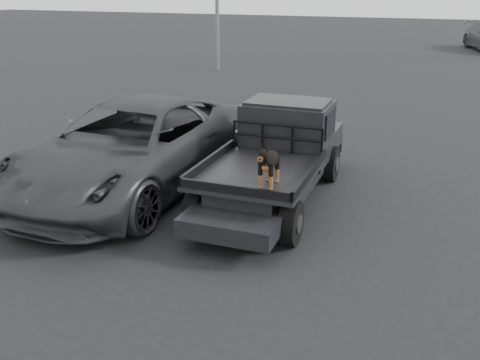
% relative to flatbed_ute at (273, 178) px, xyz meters
% --- Properties ---
extents(ground, '(120.00, 120.00, 0.00)m').
position_rel_flatbed_ute_xyz_m(ground, '(0.20, -2.03, -0.46)').
color(ground, black).
rests_on(ground, ground).
extents(flatbed_ute, '(2.00, 5.40, 0.92)m').
position_rel_flatbed_ute_xyz_m(flatbed_ute, '(0.00, 0.00, 0.00)').
color(flatbed_ute, black).
rests_on(flatbed_ute, ground).
extents(ute_cab, '(1.72, 1.30, 0.88)m').
position_rel_flatbed_ute_xyz_m(ute_cab, '(0.00, 0.95, 0.90)').
color(ute_cab, black).
rests_on(ute_cab, flatbed_ute).
extents(headache_rack, '(1.80, 0.08, 0.55)m').
position_rel_flatbed_ute_xyz_m(headache_rack, '(0.00, 0.20, 0.74)').
color(headache_rack, black).
rests_on(headache_rack, flatbed_ute).
extents(dog, '(0.32, 0.60, 0.74)m').
position_rel_flatbed_ute_xyz_m(dog, '(0.40, -1.55, 0.83)').
color(dog, black).
rests_on(dog, flatbed_ute).
extents(parked_suv, '(3.16, 6.50, 1.78)m').
position_rel_flatbed_ute_xyz_m(parked_suv, '(-2.88, -0.37, 0.43)').
color(parked_suv, '#323237').
rests_on(parked_suv, ground).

